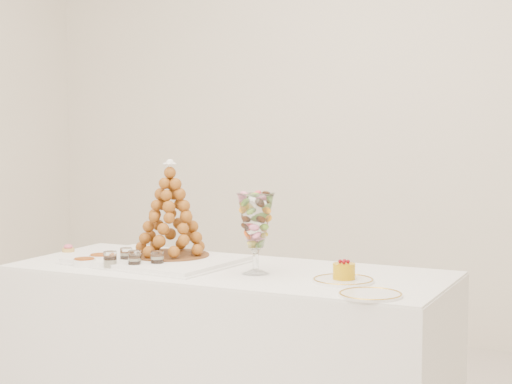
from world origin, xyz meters
The scene contains 15 objects.
buffet_table centered at (-0.06, 0.27, 0.34)m, with size 1.78×0.74×0.67m.
lace_tray centered at (-0.40, 0.27, 0.68)m, with size 0.65×0.48×0.02m, color white.
macaron_vase centered at (0.08, 0.23, 0.87)m, with size 0.14×0.14×0.31m.
cake_plate centered at (0.45, 0.22, 0.68)m, with size 0.23×0.23×0.01m, color white.
spare_plate centered at (0.62, 0.02, 0.68)m, with size 0.22×0.22×0.01m, color white.
pink_tart centered at (-0.91, 0.33, 0.69)m, with size 0.06×0.06×0.03m.
verrine_a centered at (-0.49, 0.18, 0.70)m, with size 0.05×0.05×0.07m, color white.
verrine_b centered at (-0.40, 0.12, 0.71)m, with size 0.05×0.05×0.07m, color white.
verrine_c centered at (-0.32, 0.15, 0.71)m, with size 0.05×0.05×0.07m, color white.
verrine_d centered at (-0.48, 0.05, 0.71)m, with size 0.05×0.05×0.07m, color white.
verrine_e centered at (-0.38, 0.08, 0.70)m, with size 0.05×0.05×0.07m, color white.
ramekin_back centered at (-0.61, 0.17, 0.69)m, with size 0.10×0.10×0.03m, color white.
ramekin_front centered at (-0.61, 0.06, 0.69)m, with size 0.09×0.09×0.03m, color white.
croquembouche centered at (-0.37, 0.33, 0.89)m, with size 0.33×0.33×0.41m.
mousse_cake centered at (0.45, 0.22, 0.71)m, with size 0.08×0.08×0.07m.
Camera 1 is at (1.55, -2.70, 1.28)m, focal length 60.00 mm.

